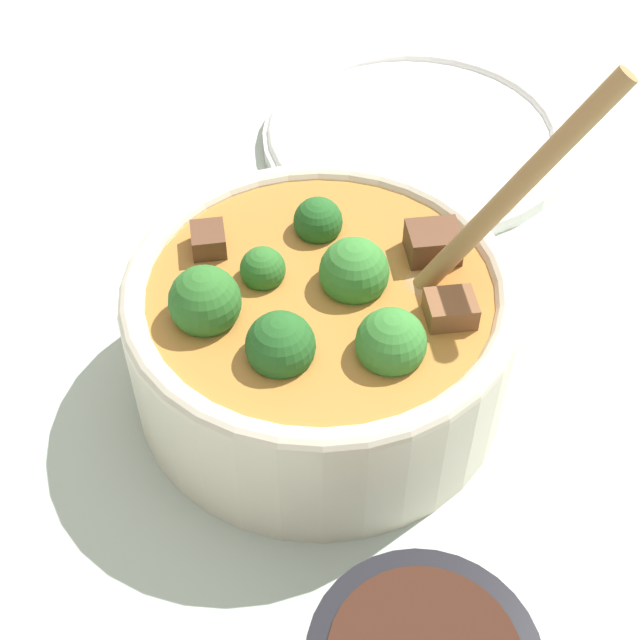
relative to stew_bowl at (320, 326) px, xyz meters
The scene contains 3 objects.
ground_plane 0.05m from the stew_bowl, 168.06° to the right, with size 4.00×4.00×0.00m, color #ADBCAD.
stew_bowl is the anchor object (origin of this frame).
empty_plate 0.28m from the stew_bowl, 151.04° to the left, with size 0.26×0.26×0.02m.
Camera 1 is at (0.36, -0.07, 0.44)m, focal length 50.00 mm.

